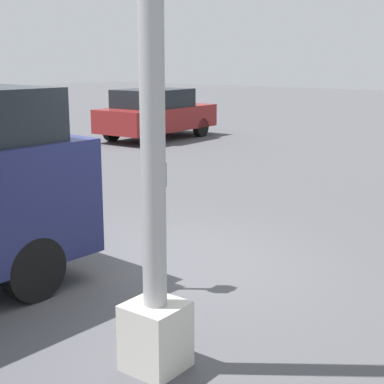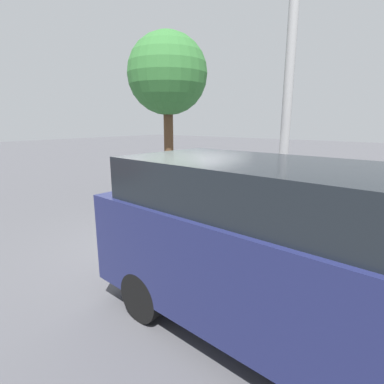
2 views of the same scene
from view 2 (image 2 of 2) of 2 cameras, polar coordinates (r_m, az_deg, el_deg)
name	(u,v)px [view 2 (image 2 of 2)]	position (r m, az deg, el deg)	size (l,w,h in m)	color
ground_plane	(173,244)	(6.61, -3.68, -9.83)	(80.00, 80.00, 0.00)	#4C4C51
parking_meter_near	(202,196)	(6.30, 2.01, -0.68)	(0.20, 0.11, 1.46)	gray
lamp_post	(286,123)	(6.44, 17.43, 12.37)	(0.44, 0.44, 6.76)	beige
parked_van	(274,246)	(3.70, 15.27, -9.87)	(4.66, 2.20, 2.15)	navy
street_tree	(168,75)	(10.47, -4.68, 21.25)	(2.60, 2.60, 5.40)	#513823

